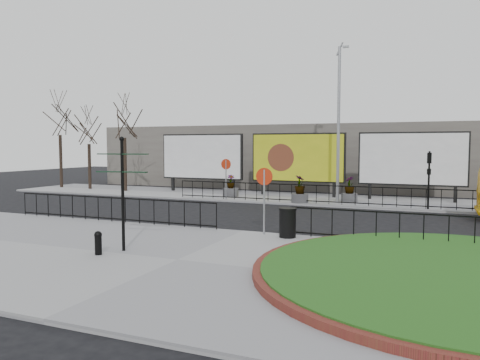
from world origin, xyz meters
The scene contains 25 objects.
ground centered at (0.00, 0.00, 0.00)m, with size 90.00×90.00×0.00m, color black.
pavement_near centered at (0.00, -5.00, 0.06)m, with size 30.00×10.00×0.12m, color gray.
pavement_far centered at (0.00, 12.00, 0.06)m, with size 44.00×6.00×0.12m, color gray.
brick_edge centered at (7.50, -4.00, 0.21)m, with size 10.40×10.40×0.18m, color brown.
grass_lawn centered at (7.50, -4.00, 0.23)m, with size 10.00×10.00×0.22m, color #234312.
railing_near_left centered at (-6.00, -0.30, 0.67)m, with size 10.00×0.10×1.10m, color black, non-canonical shape.
railing_near_right centered at (6.50, -0.30, 0.67)m, with size 9.00×0.10×1.10m, color black, non-canonical shape.
railing_far centered at (1.00, 9.30, 0.67)m, with size 18.00×0.10×1.10m, color black, non-canonical shape.
speed_sign_far centered at (-5.00, 9.40, 1.92)m, with size 0.64×0.07×2.47m.
speed_sign_near centered at (1.00, -0.40, 1.92)m, with size 0.64×0.07×2.47m.
billboard_left centered at (-8.50, 12.97, 2.60)m, with size 6.20×0.31×4.10m.
billboard_mid centered at (-1.50, 12.97, 2.60)m, with size 6.20×0.31×4.10m.
billboard_right centered at (5.50, 12.97, 2.60)m, with size 6.20×0.31×4.10m.
lamp_post centered at (1.51, 11.00, 4.83)m, with size 0.74×0.18×9.23m.
signal_pole_a centered at (6.50, 9.34, 2.10)m, with size 0.22×0.26×3.00m.
tree_left centered at (-14.00, 11.50, 3.62)m, with size 2.00×2.00×7.00m, color #2D2119, non-canonical shape.
tree_mid centered at (-17.50, 11.80, 3.22)m, with size 2.00×2.00×6.20m, color #2D2119, non-canonical shape.
tree_far centered at (-20.50, 12.00, 3.87)m, with size 2.00×2.00×7.50m, color #2D2119, non-canonical shape.
building_backdrop centered at (0.00, 22.00, 2.50)m, with size 40.00×10.00×5.00m, color #66635A.
fingerpost_sign centered at (-2.14, -4.65, 2.27)m, with size 1.67×0.56×3.56m.
bollard centered at (-2.51, -5.39, 0.51)m, with size 0.23×0.23×0.72m.
litter_bin centered at (1.96, -0.60, 0.65)m, with size 0.64×0.64×1.06m.
planter_a centered at (-5.40, 11.00, 0.58)m, with size 1.02×1.02×1.40m.
planter_b centered at (-0.37, 9.48, 0.73)m, with size 0.98×0.98×1.59m.
planter_c centered at (2.20, 11.00, 0.68)m, with size 0.94×0.94×1.50m.
Camera 1 is at (6.79, -16.55, 3.40)m, focal length 35.00 mm.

